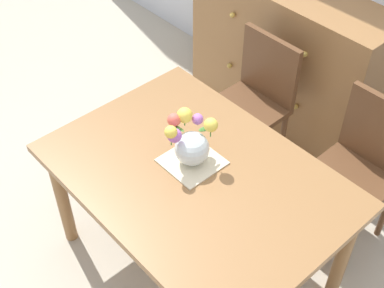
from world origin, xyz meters
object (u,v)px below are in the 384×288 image
dresser (286,57)px  flower_vase (190,142)px  dining_table (196,186)px  chair_left (255,97)px  chair_right (361,164)px

dresser → flower_vase: 1.43m
dresser → flower_vase: same height
dining_table → chair_left: (-0.39, 0.84, -0.13)m
chair_left → dresser: size_ratio=0.64×
dining_table → dresser: (-0.56, 1.33, -0.15)m
flower_vase → dining_table: bearing=-23.3°
dresser → chair_left: bearing=-71.0°
chair_right → flower_vase: bearing=59.8°
chair_left → flower_vase: flower_vase is taller
chair_right → flower_vase: (-0.47, -0.80, 0.34)m
chair_right → flower_vase: size_ratio=3.57×
dining_table → flower_vase: (-0.08, 0.04, 0.22)m
dresser → flower_vase: (0.47, -1.29, 0.36)m
chair_left → dresser: bearing=-71.0°
flower_vase → chair_right: bearing=59.8°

